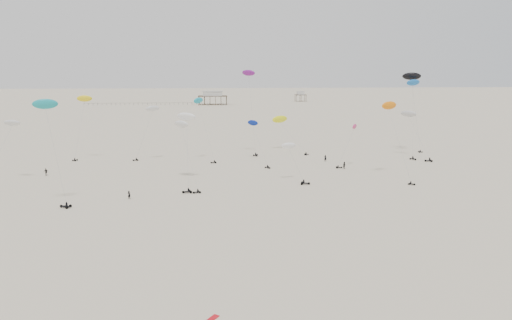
{
  "coord_description": "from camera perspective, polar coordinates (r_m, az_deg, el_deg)",
  "views": [
    {
      "loc": [
        -8.68,
        -16.85,
        26.51
      ],
      "look_at": [
        0.0,
        88.0,
        7.0
      ],
      "focal_mm": 35.0,
      "sensor_mm": 36.0,
      "label": 1
    }
  ],
  "objects": [
    {
      "name": "rig_2",
      "position": [
        144.01,
        -6.28,
        5.48
      ],
      "size": [
        6.88,
        8.76,
        18.43
      ],
      "rotation": [
        0.0,
        0.0,
        1.7
      ],
      "color": "black",
      "rests_on": "ground"
    },
    {
      "name": "rig_1",
      "position": [
        128.85,
        -26.78,
        2.16
      ],
      "size": [
        5.43,
        16.03,
        18.45
      ],
      "rotation": [
        0.0,
        0.0,
        5.75
      ],
      "color": "black",
      "rests_on": "ground"
    },
    {
      "name": "ground_plane",
      "position": [
        218.63,
        -2.43,
        3.53
      ],
      "size": [
        900.0,
        900.0,
        0.0
      ],
      "primitive_type": "plane",
      "color": "beige"
    },
    {
      "name": "pavilion_small",
      "position": [
        403.4,
        5.12,
        7.19
      ],
      "size": [
        9.0,
        7.0,
        8.0
      ],
      "color": "brown",
      "rests_on": "ground"
    },
    {
      "name": "spectator_1",
      "position": [
        134.61,
        10.06,
        -1.02
      ],
      "size": [
        1.15,
        0.73,
        2.26
      ],
      "primitive_type": "imported",
      "rotation": [
        0.0,
        0.0,
        6.36
      ],
      "color": "black",
      "rests_on": "ground"
    },
    {
      "name": "rig_4",
      "position": [
        153.18,
        -19.17,
        5.58
      ],
      "size": [
        5.97,
        4.9,
        18.81
      ],
      "rotation": [
        0.0,
        0.0,
        5.76
      ],
      "color": "black",
      "rests_on": "ground"
    },
    {
      "name": "rig_13",
      "position": [
        162.9,
        3.0,
        4.33
      ],
      "size": [
        10.5,
        15.38,
        15.98
      ],
      "rotation": [
        0.0,
        0.0,
        0.12
      ],
      "color": "black",
      "rests_on": "ground"
    },
    {
      "name": "rig_12",
      "position": [
        126.47,
        15.26,
        5.0
      ],
      "size": [
        5.41,
        14.24,
        19.84
      ],
      "rotation": [
        0.0,
        0.0,
        3.95
      ],
      "color": "black",
      "rests_on": "ground"
    },
    {
      "name": "grounded_kite_b",
      "position": [
        56.28,
        -5.02,
        -17.64
      ],
      "size": [
        1.61,
        1.88,
        0.07
      ],
      "primitive_type": "cube",
      "rotation": [
        0.0,
        0.0,
        0.96
      ],
      "color": "red",
      "rests_on": "ground"
    },
    {
      "name": "rig_3",
      "position": [
        161.73,
        17.53,
        7.01
      ],
      "size": [
        7.66,
        15.97,
        24.53
      ],
      "rotation": [
        0.0,
        0.0,
        3.54
      ],
      "color": "black",
      "rests_on": "ground"
    },
    {
      "name": "pier_fence",
      "position": [
        371.59,
        -13.05,
        6.26
      ],
      "size": [
        80.2,
        0.2,
        1.5
      ],
      "color": "black",
      "rests_on": "ground"
    },
    {
      "name": "pavilion_main",
      "position": [
        367.53,
        -4.97,
        6.99
      ],
      "size": [
        21.0,
        13.0,
        9.8
      ],
      "color": "brown",
      "rests_on": "ground"
    },
    {
      "name": "rig_6",
      "position": [
        166.58,
        17.43,
        8.53
      ],
      "size": [
        6.52,
        6.07,
        25.32
      ],
      "rotation": [
        0.0,
        0.0,
        0.15
      ],
      "color": "black",
      "rests_on": "ground"
    },
    {
      "name": "rig_0",
      "position": [
        142.66,
        0.04,
        3.09
      ],
      "size": [
        5.67,
        17.36,
        17.6
      ],
      "rotation": [
        0.0,
        0.0,
        3.67
      ],
      "color": "black",
      "rests_on": "ground"
    },
    {
      "name": "spectator_3",
      "position": [
        144.55,
        7.92,
        -0.16
      ],
      "size": [
        0.98,
        0.86,
        2.25
      ],
      "primitive_type": "imported",
      "rotation": [
        0.0,
        0.0,
        2.68
      ],
      "color": "black",
      "rests_on": "ground"
    },
    {
      "name": "spectator_0",
      "position": [
        105.83,
        -14.28,
        -4.33
      ],
      "size": [
        0.89,
        0.77,
        2.04
      ],
      "primitive_type": "imported",
      "rotation": [
        0.0,
        0.0,
        2.71
      ],
      "color": "black",
      "rests_on": "ground"
    },
    {
      "name": "rig_7",
      "position": [
        146.9,
        -12.06,
        4.82
      ],
      "size": [
        8.48,
        3.88,
        16.05
      ],
      "rotation": [
        0.0,
        0.0,
        1.95
      ],
      "color": "black",
      "rests_on": "ground"
    },
    {
      "name": "rig_10",
      "position": [
        117.42,
        -8.22,
        2.81
      ],
      "size": [
        7.15,
        17.21,
        18.9
      ],
      "rotation": [
        0.0,
        0.0,
        2.01
      ],
      "color": "black",
      "rests_on": "ground"
    },
    {
      "name": "rig_8",
      "position": [
        156.73,
        17.52,
        3.92
      ],
      "size": [
        6.04,
        14.1,
        15.75
      ],
      "rotation": [
        0.0,
        0.0,
        1.5
      ],
      "color": "black",
      "rests_on": "ground"
    },
    {
      "name": "spectator_2",
      "position": [
        135.15,
        -22.85,
        -1.64
      ],
      "size": [
        1.28,
        0.72,
        2.12
      ],
      "primitive_type": "imported",
      "rotation": [
        0.0,
        0.0,
        6.32
      ],
      "color": "black",
      "rests_on": "ground"
    },
    {
      "name": "rig_15",
      "position": [
        102.89,
        -22.43,
        3.11
      ],
      "size": [
        7.05,
        5.39,
        20.87
      ],
      "rotation": [
        0.0,
        0.0,
        1.26
      ],
      "color": "black",
      "rests_on": "ground"
    },
    {
      "name": "rig_14",
      "position": [
        153.39,
        -0.68,
        8.01
      ],
      "size": [
        5.47,
        7.87,
        26.12
      ],
      "rotation": [
        0.0,
        0.0,
        5.73
      ],
      "color": "black",
      "rests_on": "ground"
    },
    {
      "name": "rig_5",
      "position": [
        117.16,
        4.53,
        -0.13
      ],
      "size": [
        6.19,
        7.24,
        9.58
      ],
      "rotation": [
        0.0,
        0.0,
        4.49
      ],
      "color": "black",
      "rests_on": "ground"
    },
    {
      "name": "rig_9",
      "position": [
        136.83,
        10.61,
        2.29
      ],
      "size": [
        6.9,
        5.21,
        11.76
      ],
      "rotation": [
        0.0,
        0.0,
        4.61
      ],
      "color": "black",
      "rests_on": "ground"
    },
    {
      "name": "rig_11",
      "position": [
        117.2,
        -7.93,
        3.51
      ],
      "size": [
        5.64,
        17.11,
        19.27
      ],
      "rotation": [
        0.0,
        0.0,
        1.86
      ],
      "color": "black",
      "rests_on": "ground"
    }
  ]
}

